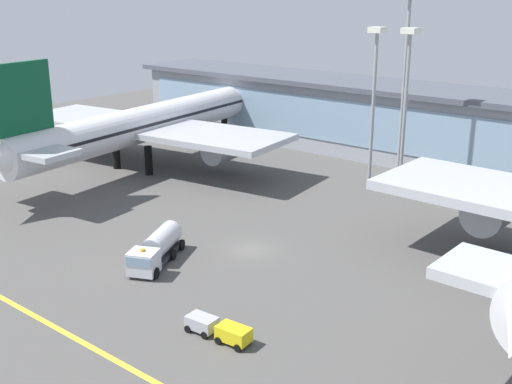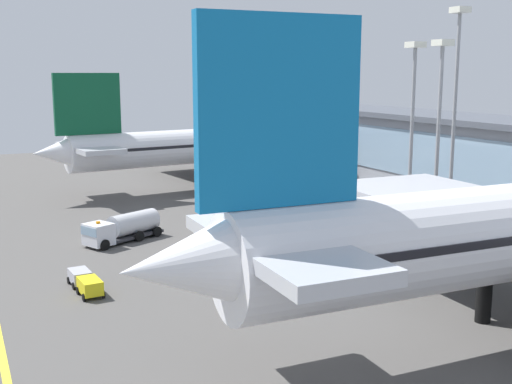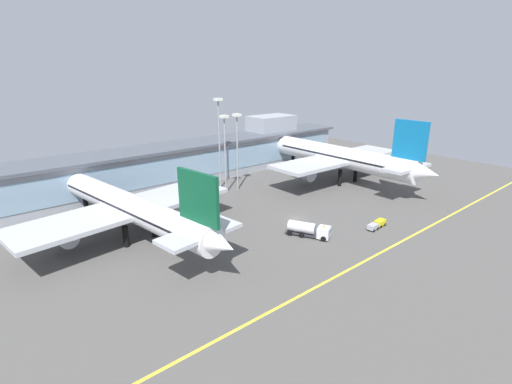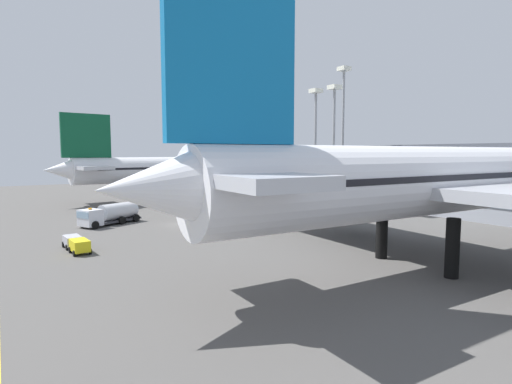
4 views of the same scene
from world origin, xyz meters
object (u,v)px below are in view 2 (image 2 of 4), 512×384
fuel_tanker_truck (121,228)px  airliner_near_left (227,145)px  apron_light_mast_east (413,103)px  apron_light_mast_centre (440,104)px  apron_light_mast_west (456,84)px  baggage_tug_near (85,282)px

fuel_tanker_truck → airliner_near_left: bearing=-156.2°
apron_light_mast_east → fuel_tanker_truck: bearing=-96.8°
fuel_tanker_truck → apron_light_mast_centre: (8.39, 34.46, 12.55)m
fuel_tanker_truck → apron_light_mast_west: size_ratio=0.37×
fuel_tanker_truck → baggage_tug_near: bearing=40.1°
baggage_tug_near → airliner_near_left: bearing=139.9°
airliner_near_left → apron_light_mast_east: size_ratio=2.84×
airliner_near_left → apron_light_mast_east: 34.18m
fuel_tanker_truck → apron_light_mast_east: 36.63m
airliner_near_left → apron_light_mast_east: apron_light_mast_east is taller
baggage_tug_near → apron_light_mast_west: (-8.48, 45.49, 15.44)m
fuel_tanker_truck → apron_light_mast_east: size_ratio=0.44×
airliner_near_left → apron_light_mast_centre: size_ratio=2.84×
apron_light_mast_east → airliner_near_left: bearing=-161.4°
fuel_tanker_truck → apron_light_mast_west: (5.73, 39.07, 14.73)m
airliner_near_left → fuel_tanker_truck: bearing=-137.8°
baggage_tug_near → apron_light_mast_centre: 43.37m
airliner_near_left → fuel_tanker_truck: 36.53m
fuel_tanker_truck → apron_light_mast_west: 42.15m
baggage_tug_near → apron_light_mast_east: apron_light_mast_east is taller
fuel_tanker_truck → apron_light_mast_east: bearing=147.6°
airliner_near_left → apron_light_mast_centre: (35.89, 10.92, 7.68)m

